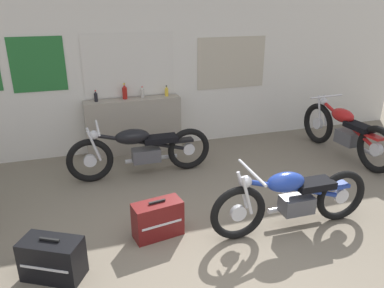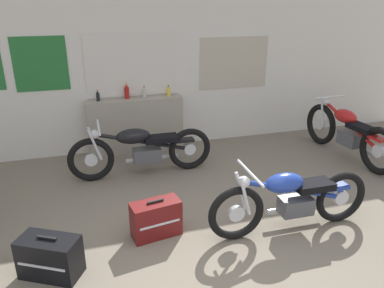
# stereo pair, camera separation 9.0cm
# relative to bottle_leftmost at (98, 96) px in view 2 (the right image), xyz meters

# --- Properties ---
(wall_back) EXTENTS (10.00, 0.07, 2.80)m
(wall_back) POSITION_rel_bottle_leftmost_xyz_m (0.93, 0.15, 0.39)
(wall_back) COLOR silver
(wall_back) RESTS_ON ground_plane
(sill_counter) EXTENTS (1.57, 0.28, 0.93)m
(sill_counter) POSITION_rel_bottle_leftmost_xyz_m (0.58, -0.03, -0.54)
(sill_counter) COLOR gray
(sill_counter) RESTS_ON ground_plane
(bottle_leftmost) EXTENTS (0.06, 0.06, 0.18)m
(bottle_leftmost) POSITION_rel_bottle_leftmost_xyz_m (0.00, 0.00, 0.00)
(bottle_leftmost) COLOR black
(bottle_leftmost) RESTS_ON sill_counter
(bottle_left_center) EXTENTS (0.08, 0.08, 0.26)m
(bottle_left_center) POSITION_rel_bottle_leftmost_xyz_m (0.46, 0.02, 0.03)
(bottle_left_center) COLOR maroon
(bottle_left_center) RESTS_ON sill_counter
(bottle_center) EXTENTS (0.06, 0.06, 0.19)m
(bottle_center) POSITION_rel_bottle_leftmost_xyz_m (0.75, 0.02, 0.00)
(bottle_center) COLOR #B7B2A8
(bottle_center) RESTS_ON sill_counter
(bottle_right_center) EXTENTS (0.06, 0.06, 0.18)m
(bottle_right_center) POSITION_rel_bottle_leftmost_xyz_m (1.16, -0.00, -0.00)
(bottle_right_center) COLOR gold
(bottle_right_center) RESTS_ON sill_counter
(motorcycle_red) EXTENTS (0.64, 2.05, 0.91)m
(motorcycle_red) POSITION_rel_bottle_leftmost_xyz_m (3.85, -1.26, -0.58)
(motorcycle_red) COLOR black
(motorcycle_red) RESTS_ON ground_plane
(motorcycle_black) EXTENTS (2.11, 0.64, 0.82)m
(motorcycle_black) POSITION_rel_bottle_leftmost_xyz_m (0.52, -0.96, -0.60)
(motorcycle_black) COLOR black
(motorcycle_black) RESTS_ON ground_plane
(motorcycle_blue) EXTENTS (1.94, 0.64, 0.80)m
(motorcycle_blue) POSITION_rel_bottle_leftmost_xyz_m (1.87, -2.85, -0.61)
(motorcycle_blue) COLOR black
(motorcycle_blue) RESTS_ON ground_plane
(hard_case_darkred) EXTENTS (0.57, 0.33, 0.44)m
(hard_case_darkred) POSITION_rel_bottle_leftmost_xyz_m (0.40, -2.53, -0.80)
(hard_case_darkred) COLOR maroon
(hard_case_darkred) RESTS_ON ground_plane
(hard_case_black) EXTENTS (0.63, 0.52, 0.43)m
(hard_case_black) POSITION_rel_bottle_leftmost_xyz_m (-0.68, -2.88, -0.81)
(hard_case_black) COLOR black
(hard_case_black) RESTS_ON ground_plane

